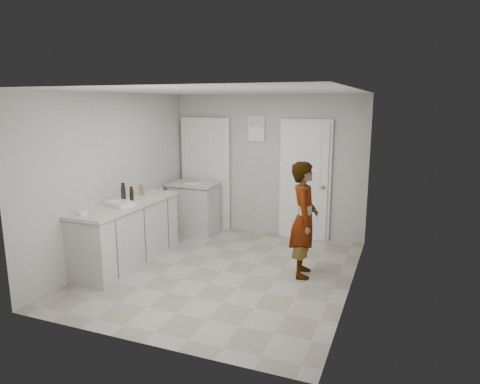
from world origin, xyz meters
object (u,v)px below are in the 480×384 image
at_px(cake_mix_box, 142,190).
at_px(egg_bowl, 82,213).
at_px(spice_jar, 161,190).
at_px(person, 304,220).
at_px(oil_cruet_a, 132,194).
at_px(oil_cruet_b, 123,193).
at_px(baking_dish, 119,204).

relative_size(cake_mix_box, egg_bowl, 1.31).
height_order(spice_jar, egg_bowl, spice_jar).
relative_size(person, oil_cruet_a, 6.82).
height_order(oil_cruet_b, baking_dish, oil_cruet_b).
bearing_deg(oil_cruet_a, oil_cruet_b, -121.19).
height_order(cake_mix_box, spice_jar, cake_mix_box).
height_order(person, egg_bowl, person).
bearing_deg(oil_cruet_b, cake_mix_box, 96.51).
xyz_separation_m(spice_jar, baking_dish, (-0.08, -0.97, -0.01)).
relative_size(person, baking_dish, 3.77).
bearing_deg(cake_mix_box, oil_cruet_a, -65.37).
xyz_separation_m(oil_cruet_a, baking_dish, (-0.02, -0.27, -0.08)).
height_order(person, oil_cruet_a, person).
bearing_deg(baking_dish, egg_bowl, -103.27).
xyz_separation_m(cake_mix_box, egg_bowl, (-0.02, -1.32, -0.06)).
height_order(cake_mix_box, oil_cruet_b, oil_cruet_b).
bearing_deg(spice_jar, oil_cruet_a, -95.56).
distance_m(oil_cruet_a, egg_bowl, 0.88).
relative_size(oil_cruet_a, egg_bowl, 1.83).
distance_m(cake_mix_box, oil_cruet_a, 0.48).
bearing_deg(spice_jar, baking_dish, -94.88).
height_order(oil_cruet_a, baking_dish, oil_cruet_a).
height_order(person, spice_jar, person).
distance_m(cake_mix_box, baking_dish, 0.75).
bearing_deg(oil_cruet_b, person, 11.79).
distance_m(oil_cruet_a, baking_dish, 0.29).
xyz_separation_m(spice_jar, oil_cruet_b, (-0.13, -0.80, 0.10)).
relative_size(oil_cruet_b, baking_dish, 0.72).
bearing_deg(spice_jar, person, -6.42).
bearing_deg(oil_cruet_b, oil_cruet_a, 58.81).
height_order(oil_cruet_a, oil_cruet_b, oil_cruet_b).
distance_m(person, baking_dish, 2.59).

